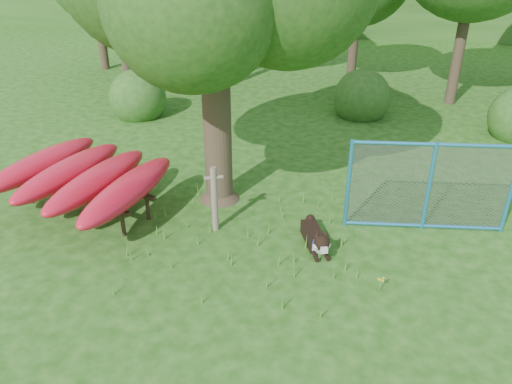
# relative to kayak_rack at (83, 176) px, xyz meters

# --- Properties ---
(ground) EXTENTS (80.00, 80.00, 0.00)m
(ground) POSITION_rel_kayak_rack_xyz_m (3.52, -1.47, -0.83)
(ground) COLOR #18470E
(ground) RESTS_ON ground
(wooden_post) EXTENTS (0.36, 0.22, 1.37)m
(wooden_post) POSITION_rel_kayak_rack_xyz_m (2.87, -0.16, -0.10)
(wooden_post) COLOR #695D4F
(wooden_post) RESTS_ON ground
(kayak_rack) EXTENTS (3.67, 3.95, 1.08)m
(kayak_rack) POSITION_rel_kayak_rack_xyz_m (0.00, 0.00, 0.00)
(kayak_rack) COLOR black
(kayak_rack) RESTS_ON ground
(husky_dog) EXTENTS (0.67, 1.26, 0.58)m
(husky_dog) POSITION_rel_kayak_rack_xyz_m (4.90, -0.39, -0.62)
(husky_dog) COLOR black
(husky_dog) RESTS_ON ground
(fence_section) EXTENTS (3.16, 0.50, 3.09)m
(fence_section) POSITION_rel_kayak_rack_xyz_m (6.93, 0.76, 0.11)
(fence_section) COLOR #2986C1
(fence_section) RESTS_ON ground
(wildflower_clump) EXTENTS (0.12, 0.10, 0.25)m
(wildflower_clump) POSITION_rel_kayak_rack_xyz_m (6.09, -1.44, -0.62)
(wildflower_clump) COLOR #508A2D
(wildflower_clump) RESTS_ON ground
(shrub_left) EXTENTS (1.80, 1.80, 1.80)m
(shrub_left) POSITION_rel_kayak_rack_xyz_m (-1.48, 6.03, -0.83)
(shrub_left) COLOR #24511A
(shrub_left) RESTS_ON ground
(shrub_mid) EXTENTS (1.80, 1.80, 1.80)m
(shrub_mid) POSITION_rel_kayak_rack_xyz_m (5.52, 7.53, -0.83)
(shrub_mid) COLOR #24511A
(shrub_mid) RESTS_ON ground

